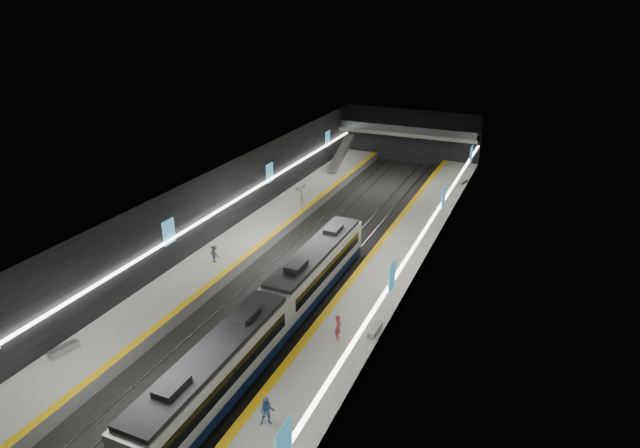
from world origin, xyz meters
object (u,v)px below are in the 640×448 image
at_px(bench_left_far, 301,187).
at_px(passenger_right_a, 338,327).
at_px(bench_left_near, 64,349).
at_px(passenger_left_a, 302,198).
at_px(passenger_right_b, 267,412).
at_px(bench_right_near, 375,330).
at_px(passenger_left_b, 214,254).
at_px(bench_right_far, 463,182).
at_px(train, 274,312).
at_px(escalator, 341,154).

height_order(bench_left_far, passenger_right_a, passenger_right_a).
distance_m(bench_left_near, passenger_left_a, 31.20).
height_order(passenger_right_a, passenger_right_b, passenger_right_a).
height_order(bench_right_near, passenger_right_a, passenger_right_a).
xyz_separation_m(passenger_right_a, passenger_left_b, (-14.54, 6.33, -0.12)).
bearing_deg(bench_right_near, bench_right_far, 92.53).
bearing_deg(passenger_left_b, train, 158.77).
relative_size(train, escalator, 3.76).
bearing_deg(bench_left_far, passenger_left_b, -77.45).
height_order(bench_right_far, passenger_left_b, passenger_left_b).
height_order(escalator, passenger_right_b, escalator).
relative_size(train, passenger_left_b, 18.60).
distance_m(bench_right_near, passenger_left_b, 17.32).
relative_size(bench_left_far, passenger_left_b, 0.99).
distance_m(train, bench_left_far, 29.92).
relative_size(passenger_right_a, passenger_left_b, 1.15).
relative_size(bench_right_near, bench_right_far, 1.05).
bearing_deg(passenger_right_a, passenger_left_b, 54.80).
relative_size(escalator, passenger_left_b, 4.95).
bearing_deg(bench_left_near, escalator, 101.53).
height_order(escalator, passenger_left_b, escalator).
xyz_separation_m(escalator, bench_right_far, (17.00, -0.50, -1.69)).
xyz_separation_m(bench_left_near, passenger_left_a, (2.97, 31.05, 0.70)).
distance_m(passenger_right_b, passenger_left_b, 20.87).
xyz_separation_m(escalator, bench_left_far, (-1.17, -10.56, -1.70)).
xyz_separation_m(escalator, passenger_right_b, (14.28, -47.05, -1.00)).
height_order(train, passenger_left_a, train).
bearing_deg(train, passenger_right_a, 4.98).
xyz_separation_m(bench_left_near, passenger_left_b, (1.81, 15.24, 0.56)).
distance_m(train, passenger_right_a, 4.88).
relative_size(bench_right_far, passenger_right_a, 0.91).
relative_size(train, passenger_right_b, 16.66).
bearing_deg(escalator, passenger_left_b, -89.43).
distance_m(bench_right_far, passenger_left_b, 35.25).
bearing_deg(passenger_right_a, bench_left_far, 18.73).
distance_m(bench_left_near, passenger_right_b, 15.79).
height_order(bench_left_far, passenger_left_b, passenger_left_b).
bearing_deg(passenger_right_a, train, 83.32).
bearing_deg(passenger_left_b, passenger_right_b, 145.67).
distance_m(bench_left_far, passenger_right_b, 39.63).
bearing_deg(passenger_left_b, bench_right_near, 178.22).
distance_m(escalator, bench_left_far, 10.76).
height_order(escalator, passenger_left_a, escalator).
xyz_separation_m(passenger_right_a, passenger_left_a, (-13.39, 22.14, 0.01)).
xyz_separation_m(train, passenger_left_b, (-9.68, 6.76, -0.39)).
bearing_deg(bench_left_near, passenger_right_a, 41.92).
bearing_deg(passenger_left_b, bench_left_near, 96.88).
distance_m(bench_left_near, passenger_right_a, 18.64).
xyz_separation_m(bench_left_far, passenger_right_a, (16.02, -27.32, 0.74)).
xyz_separation_m(bench_left_near, passenger_right_a, (16.36, 8.90, 0.69)).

